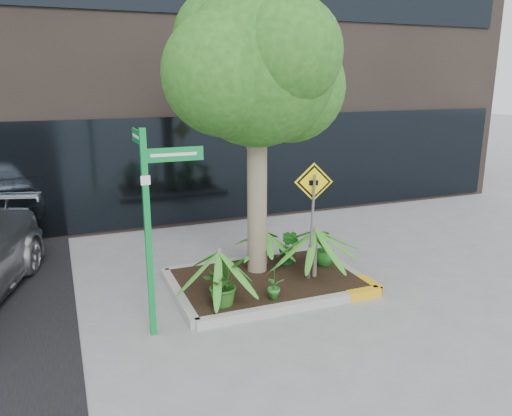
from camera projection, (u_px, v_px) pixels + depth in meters
name	position (u px, v px, depth m)	size (l,w,h in m)	color
ground	(263.00, 294.00, 8.55)	(80.00, 80.00, 0.00)	gray
planter	(269.00, 280.00, 8.85)	(3.35, 2.36, 0.15)	#9E9E99
tree	(257.00, 68.00, 8.32)	(3.42, 3.03, 5.13)	gray
palm_front	(316.00, 230.00, 8.70)	(1.03, 1.03, 1.15)	gray
palm_left	(219.00, 252.00, 7.78)	(0.97, 0.97, 1.08)	gray
palm_back	(265.00, 232.00, 9.38)	(0.76, 0.76, 0.84)	gray
shrub_a	(223.00, 283.00, 7.72)	(0.64, 0.64, 0.71)	#255819
shrub_b	(324.00, 247.00, 9.37)	(0.39, 0.39, 0.70)	#226D20
shrub_c	(274.00, 280.00, 7.92)	(0.34, 0.34, 0.65)	#276C21
shrub_d	(289.00, 247.00, 9.39)	(0.38, 0.38, 0.69)	#1B5D1B
street_sign_post	(150.00, 210.00, 6.81)	(0.88, 0.86, 2.95)	#0D9039
cattle_sign	(313.00, 203.00, 8.31)	(0.62, 0.30, 2.09)	slate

